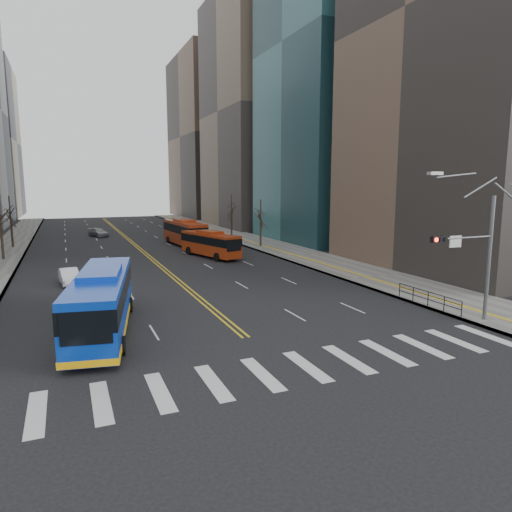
# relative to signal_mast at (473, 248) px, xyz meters

# --- Properties ---
(ground) EXTENTS (220.00, 220.00, 0.00)m
(ground) POSITION_rel_signal_mast_xyz_m (-13.77, -2.00, -4.86)
(ground) COLOR black
(sidewalk_right) EXTENTS (7.00, 130.00, 0.15)m
(sidewalk_right) POSITION_rel_signal_mast_xyz_m (3.73, 43.00, -4.78)
(sidewalk_right) COLOR slate
(sidewalk_right) RESTS_ON ground
(sidewalk_left) EXTENTS (5.00, 130.00, 0.15)m
(sidewalk_left) POSITION_rel_signal_mast_xyz_m (-30.27, 43.00, -4.78)
(sidewalk_left) COLOR slate
(sidewalk_left) RESTS_ON ground
(crosswalk) EXTENTS (26.70, 4.00, 0.01)m
(crosswalk) POSITION_rel_signal_mast_xyz_m (-13.77, -2.00, -4.85)
(crosswalk) COLOR silver
(crosswalk) RESTS_ON ground
(centerline) EXTENTS (0.55, 100.00, 0.01)m
(centerline) POSITION_rel_signal_mast_xyz_m (-13.77, 53.00, -4.85)
(centerline) COLOR gold
(centerline) RESTS_ON ground
(office_towers) EXTENTS (83.00, 134.00, 58.00)m
(office_towers) POSITION_rel_signal_mast_xyz_m (-13.64, 66.51, 19.07)
(office_towers) COLOR #9B9B9D
(office_towers) RESTS_ON ground
(signal_mast) EXTENTS (5.37, 0.37, 9.39)m
(signal_mast) POSITION_rel_signal_mast_xyz_m (0.00, 0.00, 0.00)
(signal_mast) COLOR slate
(signal_mast) RESTS_ON ground
(pedestrian_railing) EXTENTS (0.06, 6.06, 1.02)m
(pedestrian_railing) POSITION_rel_signal_mast_xyz_m (0.53, 4.00, -4.03)
(pedestrian_railing) COLOR black
(pedestrian_railing) RESTS_ON sidewalk_right
(street_trees) EXTENTS (35.20, 47.20, 7.60)m
(street_trees) POSITION_rel_signal_mast_xyz_m (-20.94, 32.55, 0.02)
(street_trees) COLOR #30271D
(street_trees) RESTS_ON ground
(blue_bus) EXTENTS (5.01, 13.26, 3.76)m
(blue_bus) POSITION_rel_signal_mast_xyz_m (-21.21, 7.30, -2.89)
(blue_bus) COLOR #0B35B0
(blue_bus) RESTS_ON ground
(red_bus_near) EXTENTS (4.89, 10.21, 3.19)m
(red_bus_near) POSITION_rel_signal_mast_xyz_m (-6.99, 31.98, -3.07)
(red_bus_near) COLOR #A43211
(red_bus_near) RESTS_ON ground
(red_bus_far) EXTENTS (3.65, 12.04, 3.75)m
(red_bus_far) POSITION_rel_signal_mast_xyz_m (-7.27, 43.38, -2.78)
(red_bus_far) COLOR #A43211
(red_bus_far) RESTS_ON ground
(car_white) EXTENTS (1.89, 4.30, 1.37)m
(car_white) POSITION_rel_signal_mast_xyz_m (-22.89, 22.22, -4.17)
(car_white) COLOR white
(car_white) RESTS_ON ground
(car_dark_mid) EXTENTS (2.78, 4.24, 1.34)m
(car_dark_mid) POSITION_rel_signal_mast_xyz_m (-3.39, 43.11, -4.19)
(car_dark_mid) COLOR black
(car_dark_mid) RESTS_ON ground
(car_silver) EXTENTS (3.55, 5.08, 1.37)m
(car_silver) POSITION_rel_signal_mast_xyz_m (-17.86, 60.44, -4.17)
(car_silver) COLOR gray
(car_silver) RESTS_ON ground
(car_dark_far) EXTENTS (3.14, 5.15, 1.33)m
(car_dark_far) POSITION_rel_signal_mast_xyz_m (-1.27, 78.74, -4.19)
(car_dark_far) COLOR black
(car_dark_far) RESTS_ON ground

